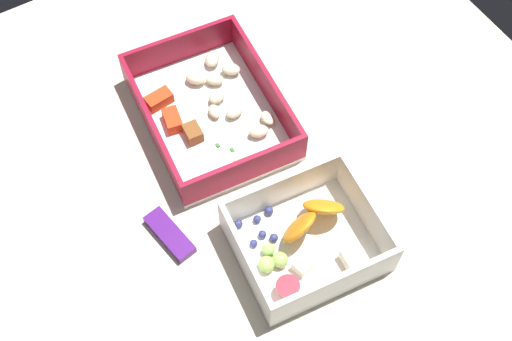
% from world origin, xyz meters
% --- Properties ---
extents(table_surface, '(0.80, 0.80, 0.02)m').
position_xyz_m(table_surface, '(0.00, 0.00, 0.01)').
color(table_surface, beige).
rests_on(table_surface, ground).
extents(pasta_container, '(0.23, 0.18, 0.05)m').
position_xyz_m(pasta_container, '(0.09, 0.02, 0.04)').
color(pasta_container, white).
rests_on(pasta_container, table_surface).
extents(fruit_bowl, '(0.15, 0.17, 0.06)m').
position_xyz_m(fruit_bowl, '(-0.13, 0.01, 0.04)').
color(fruit_bowl, white).
rests_on(fruit_bowl, table_surface).
extents(candy_bar, '(0.07, 0.04, 0.01)m').
position_xyz_m(candy_bar, '(-0.03, 0.14, 0.03)').
color(candy_bar, '#51197A').
rests_on(candy_bar, table_surface).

